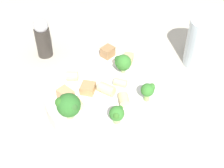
{
  "coord_description": "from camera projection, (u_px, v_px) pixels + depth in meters",
  "views": [
    {
      "loc": [
        0.25,
        -0.31,
        0.41
      ],
      "look_at": [
        0.0,
        0.0,
        0.04
      ],
      "focal_mm": 50.0,
      "sensor_mm": 36.0,
      "label": 1
    }
  ],
  "objects": [
    {
      "name": "rigatoni_3",
      "position": [
        124.0,
        100.0,
        0.52
      ],
      "size": [
        0.03,
        0.03,
        0.02
      ],
      "primitive_type": "cylinder",
      "rotation": [
        1.57,
        0.0,
        0.82
      ],
      "color": "beige",
      "rests_on": "pasta_bowl"
    },
    {
      "name": "broccoli_floret_1",
      "position": [
        148.0,
        90.0,
        0.51
      ],
      "size": [
        0.02,
        0.02,
        0.03
      ],
      "color": "#93B766",
      "rests_on": "pasta_bowl"
    },
    {
      "name": "rigatoni_4",
      "position": [
        72.0,
        76.0,
        0.56
      ],
      "size": [
        0.03,
        0.03,
        0.02
      ],
      "primitive_type": "cylinder",
      "rotation": [
        1.57,
        0.0,
        2.23
      ],
      "color": "beige",
      "rests_on": "pasta_bowl"
    },
    {
      "name": "drinking_glass",
      "position": [
        205.0,
        46.0,
        0.62
      ],
      "size": [
        0.08,
        0.08,
        0.1
      ],
      "color": "silver",
      "rests_on": "ground_plane"
    },
    {
      "name": "pepper_shaker",
      "position": [
        43.0,
        37.0,
        0.64
      ],
      "size": [
        0.03,
        0.03,
        0.09
      ],
      "color": "#332D28",
      "rests_on": "ground_plane"
    },
    {
      "name": "chicken_chunk_1",
      "position": [
        108.0,
        52.0,
        0.61
      ],
      "size": [
        0.02,
        0.02,
        0.02
      ],
      "primitive_type": "cube",
      "rotation": [
        0.0,
        0.0,
        1.51
      ],
      "color": "#A87A4C",
      "rests_on": "pasta_bowl"
    },
    {
      "name": "rigatoni_2",
      "position": [
        107.0,
        89.0,
        0.53
      ],
      "size": [
        0.03,
        0.02,
        0.02
      ],
      "primitive_type": "cylinder",
      "rotation": [
        1.57,
        0.0,
        1.7
      ],
      "color": "beige",
      "rests_on": "pasta_bowl"
    },
    {
      "name": "chicken_chunk_2",
      "position": [
        66.0,
        95.0,
        0.52
      ],
      "size": [
        0.03,
        0.02,
        0.02
      ],
      "primitive_type": "cube",
      "rotation": [
        0.0,
        0.0,
        3.09
      ],
      "color": "tan",
      "rests_on": "pasta_bowl"
    },
    {
      "name": "chicken_chunk_0",
      "position": [
        128.0,
        58.0,
        0.6
      ],
      "size": [
        0.03,
        0.03,
        0.02
      ],
      "primitive_type": "cube",
      "rotation": [
        0.0,
        0.0,
        2.03
      ],
      "color": "tan",
      "rests_on": "pasta_bowl"
    },
    {
      "name": "ground_plane",
      "position": [
        112.0,
        100.0,
        0.57
      ],
      "size": [
        2.0,
        2.0,
        0.0
      ],
      "primitive_type": "plane",
      "color": "#BCB29E"
    },
    {
      "name": "broccoli_floret_2",
      "position": [
        68.0,
        105.0,
        0.48
      ],
      "size": [
        0.04,
        0.04,
        0.05
      ],
      "color": "#9EC175",
      "rests_on": "pasta_bowl"
    },
    {
      "name": "broccoli_floret_0",
      "position": [
        117.0,
        114.0,
        0.48
      ],
      "size": [
        0.02,
        0.03,
        0.03
      ],
      "color": "#9EC175",
      "rests_on": "pasta_bowl"
    },
    {
      "name": "rigatoni_1",
      "position": [
        77.0,
        103.0,
        0.51
      ],
      "size": [
        0.03,
        0.02,
        0.02
      ],
      "primitive_type": "cylinder",
      "rotation": [
        1.57,
        0.0,
        1.18
      ],
      "color": "beige",
      "rests_on": "pasta_bowl"
    },
    {
      "name": "chicken_chunk_3",
      "position": [
        88.0,
        88.0,
        0.54
      ],
      "size": [
        0.03,
        0.03,
        0.01
      ],
      "primitive_type": "cube",
      "rotation": [
        0.0,
        0.0,
        2.02
      ],
      "color": "tan",
      "rests_on": "pasta_bowl"
    },
    {
      "name": "pasta_bowl",
      "position": [
        112.0,
        93.0,
        0.56
      ],
      "size": [
        0.24,
        0.24,
        0.03
      ],
      "color": "silver",
      "rests_on": "ground_plane"
    },
    {
      "name": "rigatoni_0",
      "position": [
        120.0,
        83.0,
        0.55
      ],
      "size": [
        0.03,
        0.02,
        0.01
      ],
      "primitive_type": "cylinder",
      "rotation": [
        1.57,
        0.0,
        1.93
      ],
      "color": "beige",
      "rests_on": "pasta_bowl"
    },
    {
      "name": "broccoli_floret_3",
      "position": [
        123.0,
        62.0,
        0.57
      ],
      "size": [
        0.03,
        0.03,
        0.04
      ],
      "color": "#9EC175",
      "rests_on": "pasta_bowl"
    }
  ]
}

